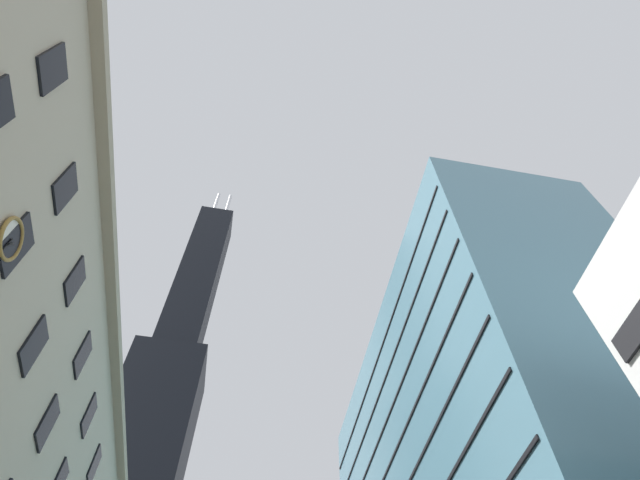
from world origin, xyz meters
The scene contains 0 objects.
Camera 1 is at (-2.27, -8.91, 1.61)m, focal length 29.06 mm.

